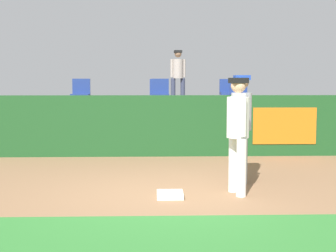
{
  "coord_description": "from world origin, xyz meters",
  "views": [
    {
      "loc": [
        -0.18,
        -7.15,
        1.77
      ],
      "look_at": [
        0.07,
        0.87,
        1.0
      ],
      "focal_mm": 50.01,
      "sensor_mm": 36.0,
      "label": 1
    }
  ],
  "objects_px": {
    "player_runner_visitor": "(241,121)",
    "seat_front_right": "(239,92)",
    "player_fielder_home": "(238,127)",
    "seat_front_center": "(160,93)",
    "seat_back_center": "(158,91)",
    "seat_front_left": "(81,93)",
    "first_base": "(170,195)",
    "seat_back_right": "(228,91)",
    "spectator_hooded": "(178,73)"
  },
  "relations": [
    {
      "from": "player_runner_visitor",
      "to": "seat_front_right",
      "type": "relative_size",
      "value": 2.23
    },
    {
      "from": "player_fielder_home",
      "to": "seat_front_center",
      "type": "distance_m",
      "value": 5.37
    },
    {
      "from": "seat_back_center",
      "to": "seat_front_left",
      "type": "xyz_separation_m",
      "value": [
        -2.05,
        -1.8,
        -0.0
      ]
    },
    {
      "from": "player_runner_visitor",
      "to": "seat_front_left",
      "type": "height_order",
      "value": "player_runner_visitor"
    },
    {
      "from": "player_runner_visitor",
      "to": "seat_front_right",
      "type": "bearing_deg",
      "value": 167.76
    },
    {
      "from": "player_runner_visitor",
      "to": "seat_front_left",
      "type": "relative_size",
      "value": 2.23
    },
    {
      "from": "player_fielder_home",
      "to": "seat_front_left",
      "type": "xyz_separation_m",
      "value": [
        -3.23,
        5.24,
        0.41
      ]
    },
    {
      "from": "first_base",
      "to": "seat_front_right",
      "type": "relative_size",
      "value": 0.48
    },
    {
      "from": "player_runner_visitor",
      "to": "seat_back_right",
      "type": "xyz_separation_m",
      "value": [
        0.74,
        6.16,
        0.38
      ]
    },
    {
      "from": "seat_back_center",
      "to": "seat_front_center",
      "type": "relative_size",
      "value": 1.0
    },
    {
      "from": "seat_front_center",
      "to": "seat_front_left",
      "type": "relative_size",
      "value": 1.0
    },
    {
      "from": "first_base",
      "to": "seat_front_left",
      "type": "xyz_separation_m",
      "value": [
        -2.17,
        5.42,
        1.43
      ]
    },
    {
      "from": "first_base",
      "to": "player_runner_visitor",
      "type": "relative_size",
      "value": 0.21
    },
    {
      "from": "seat_front_center",
      "to": "seat_front_right",
      "type": "bearing_deg",
      "value": 0.0
    },
    {
      "from": "seat_front_right",
      "to": "spectator_hooded",
      "type": "bearing_deg",
      "value": 119.58
    },
    {
      "from": "player_runner_visitor",
      "to": "seat_front_right",
      "type": "distance_m",
      "value": 4.44
    },
    {
      "from": "player_fielder_home",
      "to": "first_base",
      "type": "bearing_deg",
      "value": -92.39
    },
    {
      "from": "player_fielder_home",
      "to": "seat_back_right",
      "type": "distance_m",
      "value": 7.11
    },
    {
      "from": "seat_back_center",
      "to": "seat_front_left",
      "type": "relative_size",
      "value": 1.0
    },
    {
      "from": "player_runner_visitor",
      "to": "seat_back_center",
      "type": "distance_m",
      "value": 6.33
    },
    {
      "from": "seat_back_right",
      "to": "seat_front_right",
      "type": "distance_m",
      "value": 1.8
    },
    {
      "from": "seat_back_center",
      "to": "seat_front_center",
      "type": "distance_m",
      "value": 1.8
    },
    {
      "from": "player_fielder_home",
      "to": "seat_back_right",
      "type": "height_order",
      "value": "seat_back_right"
    },
    {
      "from": "seat_back_right",
      "to": "seat_front_left",
      "type": "bearing_deg",
      "value": -156.76
    },
    {
      "from": "seat_front_right",
      "to": "seat_front_left",
      "type": "xyz_separation_m",
      "value": [
        -4.21,
        0.0,
        0.0
      ]
    },
    {
      "from": "seat_front_center",
      "to": "seat_front_left",
      "type": "xyz_separation_m",
      "value": [
        -2.1,
        0.0,
        0.0
      ]
    },
    {
      "from": "first_base",
      "to": "spectator_hooded",
      "type": "relative_size",
      "value": 0.23
    },
    {
      "from": "first_base",
      "to": "player_fielder_home",
      "type": "xyz_separation_m",
      "value": [
        1.06,
        0.18,
        1.01
      ]
    },
    {
      "from": "player_runner_visitor",
      "to": "seat_front_center",
      "type": "height_order",
      "value": "player_runner_visitor"
    },
    {
      "from": "player_fielder_home",
      "to": "seat_front_right",
      "type": "height_order",
      "value": "seat_front_right"
    },
    {
      "from": "player_fielder_home",
      "to": "spectator_hooded",
      "type": "height_order",
      "value": "spectator_hooded"
    },
    {
      "from": "player_fielder_home",
      "to": "seat_front_left",
      "type": "height_order",
      "value": "seat_front_left"
    },
    {
      "from": "player_fielder_home",
      "to": "player_runner_visitor",
      "type": "height_order",
      "value": "player_runner_visitor"
    },
    {
      "from": "first_base",
      "to": "seat_front_left",
      "type": "bearing_deg",
      "value": 111.83
    },
    {
      "from": "first_base",
      "to": "seat_back_center",
      "type": "relative_size",
      "value": 0.48
    },
    {
      "from": "player_runner_visitor",
      "to": "seat_back_right",
      "type": "bearing_deg",
      "value": 170.81
    },
    {
      "from": "player_fielder_home",
      "to": "spectator_hooded",
      "type": "xyz_separation_m",
      "value": [
        -0.52,
        7.88,
        0.96
      ]
    },
    {
      "from": "seat_back_right",
      "to": "seat_back_center",
      "type": "xyz_separation_m",
      "value": [
        -2.15,
        -0.0,
        -0.0
      ]
    },
    {
      "from": "seat_back_right",
      "to": "seat_front_center",
      "type": "xyz_separation_m",
      "value": [
        -2.09,
        -1.8,
        -0.0
      ]
    },
    {
      "from": "first_base",
      "to": "seat_front_right",
      "type": "bearing_deg",
      "value": 69.35
    },
    {
      "from": "seat_front_right",
      "to": "spectator_hooded",
      "type": "height_order",
      "value": "spectator_hooded"
    },
    {
      "from": "first_base",
      "to": "seat_front_center",
      "type": "relative_size",
      "value": 0.48
    },
    {
      "from": "seat_back_center",
      "to": "spectator_hooded",
      "type": "xyz_separation_m",
      "value": [
        0.66,
        0.85,
        0.54
      ]
    },
    {
      "from": "spectator_hooded",
      "to": "seat_front_left",
      "type": "bearing_deg",
      "value": 37.61
    },
    {
      "from": "first_base",
      "to": "player_fielder_home",
      "type": "relative_size",
      "value": 0.22
    },
    {
      "from": "player_runner_visitor",
      "to": "seat_back_right",
      "type": "relative_size",
      "value": 2.23
    },
    {
      "from": "seat_front_right",
      "to": "seat_back_center",
      "type": "distance_m",
      "value": 2.82
    },
    {
      "from": "seat_back_center",
      "to": "seat_front_center",
      "type": "height_order",
      "value": "same"
    },
    {
      "from": "seat_back_center",
      "to": "player_fielder_home",
      "type": "bearing_deg",
      "value": -80.42
    },
    {
      "from": "seat_front_right",
      "to": "seat_back_center",
      "type": "bearing_deg",
      "value": 140.27
    }
  ]
}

